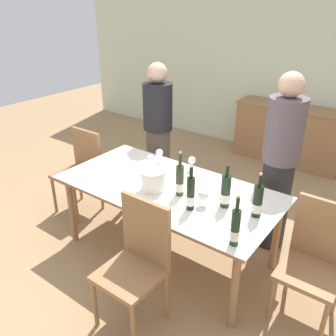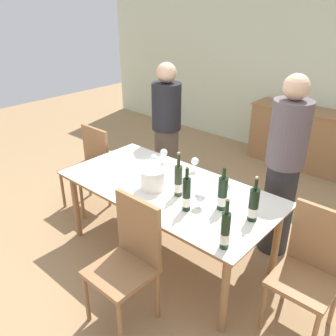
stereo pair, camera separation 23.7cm
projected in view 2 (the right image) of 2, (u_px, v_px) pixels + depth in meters
ground_plane at (168, 253)px, 3.42m from camera, size 12.00×12.00×0.00m
back_wall at (316, 63)px, 4.86m from camera, size 8.00×0.10×2.80m
sideboard_cabinet at (305, 139)px, 5.01m from camera, size 1.56×0.46×0.84m
dining_table at (168, 193)px, 3.13m from camera, size 1.95×0.97×0.73m
ice_bucket at (153, 179)px, 3.03m from camera, size 0.22×0.22×0.18m
wine_bottle_0 at (178, 181)px, 2.92m from camera, size 0.07×0.07×0.39m
wine_bottle_1 at (253, 206)px, 2.59m from camera, size 0.08×0.08×0.36m
wine_bottle_2 at (222, 194)px, 2.73m from camera, size 0.08×0.08×0.36m
wine_bottle_3 at (225, 231)px, 2.30m from camera, size 0.06×0.06×0.38m
wine_bottle_4 at (186, 195)px, 2.71m from camera, size 0.07×0.07×0.38m
wine_glass_0 at (200, 197)px, 2.76m from camera, size 0.09×0.09×0.14m
wine_glass_1 at (154, 158)px, 3.42m from camera, size 0.08×0.08×0.13m
wine_glass_2 at (164, 153)px, 3.51m from camera, size 0.07×0.07×0.15m
wine_glass_3 at (225, 187)px, 2.89m from camera, size 0.08×0.08×0.15m
wine_glass_4 at (195, 162)px, 3.34m from camera, size 0.07×0.07×0.14m
chair_left_end at (89, 163)px, 4.01m from camera, size 0.42×0.42×0.92m
chair_right_end at (311, 264)px, 2.49m from camera, size 0.42×0.42×0.94m
chair_near_front at (129, 255)px, 2.55m from camera, size 0.42×0.42×0.98m
person_host at (167, 133)px, 4.08m from camera, size 0.33×0.33×1.60m
person_guest_left at (283, 170)px, 3.13m from camera, size 0.33×0.33×1.69m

